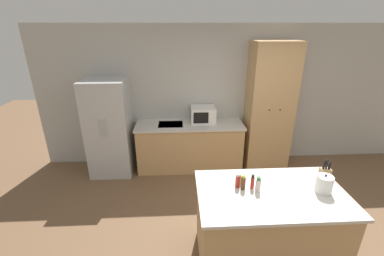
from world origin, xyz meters
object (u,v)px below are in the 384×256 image
(refrigerator, at_px, (110,127))
(spice_bottle_tall_dark, at_px, (238,181))
(pantry_cabinet, at_px, (269,108))
(spice_bottle_short_red, at_px, (239,179))
(spice_bottle_green_herb, at_px, (252,182))
(microwave, at_px, (203,114))
(spice_bottle_amber_oil, at_px, (243,183))
(kettle, at_px, (324,184))
(knife_block, at_px, (324,175))
(spice_bottle_pale_salt, at_px, (258,185))

(refrigerator, height_order, spice_bottle_tall_dark, refrigerator)
(refrigerator, height_order, pantry_cabinet, pantry_cabinet)
(spice_bottle_tall_dark, xyz_separation_m, spice_bottle_short_red, (0.03, 0.07, -0.03))
(spice_bottle_tall_dark, height_order, spice_bottle_green_herb, spice_bottle_green_herb)
(microwave, bearing_deg, refrigerator, -175.31)
(spice_bottle_amber_oil, bearing_deg, refrigerator, 132.80)
(refrigerator, bearing_deg, microwave, 4.69)
(spice_bottle_amber_oil, distance_m, kettle, 0.83)
(spice_bottle_tall_dark, height_order, spice_bottle_short_red, spice_bottle_tall_dark)
(pantry_cabinet, relative_size, spice_bottle_tall_dark, 14.13)
(refrigerator, bearing_deg, spice_bottle_amber_oil, -47.20)
(knife_block, xyz_separation_m, spice_bottle_short_red, (-0.92, 0.06, -0.06))
(microwave, height_order, spice_bottle_pale_salt, microwave)
(microwave, bearing_deg, spice_bottle_green_herb, -81.65)
(refrigerator, bearing_deg, pantry_cabinet, 1.49)
(spice_bottle_short_red, xyz_separation_m, spice_bottle_green_herb, (0.12, -0.10, 0.03))
(spice_bottle_short_red, bearing_deg, microwave, 95.56)
(spice_bottle_amber_oil, relative_size, spice_bottle_pale_salt, 1.02)
(spice_bottle_amber_oil, bearing_deg, spice_bottle_tall_dark, 138.98)
(spice_bottle_tall_dark, xyz_separation_m, spice_bottle_amber_oil, (0.05, -0.04, 0.00))
(spice_bottle_short_red, bearing_deg, spice_bottle_amber_oil, -81.25)
(spice_bottle_short_red, height_order, spice_bottle_amber_oil, spice_bottle_amber_oil)
(refrigerator, relative_size, spice_bottle_pale_salt, 10.07)
(spice_bottle_amber_oil, relative_size, spice_bottle_green_herb, 1.05)
(spice_bottle_tall_dark, bearing_deg, spice_bottle_short_red, 64.19)
(spice_bottle_green_herb, bearing_deg, refrigerator, 134.40)
(spice_bottle_short_red, relative_size, spice_bottle_green_herb, 0.63)
(knife_block, relative_size, spice_bottle_amber_oil, 1.70)
(refrigerator, distance_m, knife_block, 3.46)
(pantry_cabinet, height_order, kettle, pantry_cabinet)
(spice_bottle_pale_salt, height_order, kettle, kettle)
(refrigerator, bearing_deg, knife_block, -35.56)
(refrigerator, relative_size, knife_block, 5.81)
(microwave, bearing_deg, pantry_cabinet, -3.01)
(knife_block, bearing_deg, spice_bottle_short_red, 176.26)
(pantry_cabinet, xyz_separation_m, spice_bottle_green_herb, (-0.88, -2.13, -0.14))
(kettle, bearing_deg, spice_bottle_pale_salt, 176.25)
(kettle, bearing_deg, pantry_cabinet, 85.94)
(refrigerator, height_order, spice_bottle_green_herb, refrigerator)
(spice_bottle_short_red, bearing_deg, spice_bottle_tall_dark, -115.81)
(refrigerator, relative_size, microwave, 3.89)
(refrigerator, distance_m, spice_bottle_short_red, 2.72)
(spice_bottle_short_red, bearing_deg, kettle, -13.43)
(spice_bottle_tall_dark, bearing_deg, refrigerator, 132.66)
(spice_bottle_pale_salt, bearing_deg, spice_bottle_amber_oil, 161.94)
(pantry_cabinet, xyz_separation_m, knife_block, (-0.08, -2.08, -0.11))
(spice_bottle_amber_oil, distance_m, spice_bottle_green_herb, 0.10)
(spice_bottle_green_herb, bearing_deg, kettle, -7.88)
(spice_bottle_short_red, bearing_deg, pantry_cabinet, 63.69)
(spice_bottle_green_herb, distance_m, kettle, 0.73)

